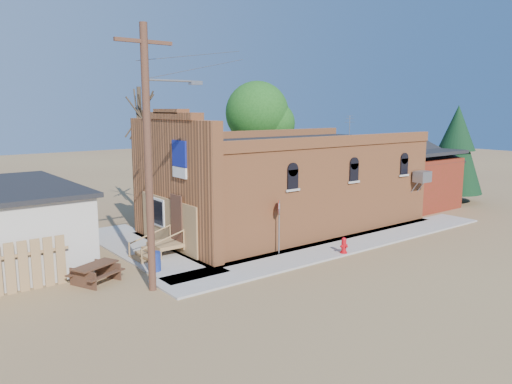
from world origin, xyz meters
TOP-DOWN VIEW (x-y plane):
  - ground at (0.00, 0.00)m, footprint 120.00×120.00m
  - sidewalk_south at (1.50, 0.90)m, footprint 19.00×2.20m
  - sidewalk_west at (-6.30, 6.00)m, footprint 2.60×10.00m
  - brick_bar at (1.64, 5.49)m, footprint 16.40×7.97m
  - red_shed at (11.50, 5.50)m, footprint 5.40×6.40m
  - utility_pole at (-8.14, 1.20)m, footprint 3.12×0.26m
  - tree_bare_near at (-3.00, 13.00)m, footprint 2.80×2.80m
  - tree_leafy at (6.00, 13.50)m, footprint 4.40×4.40m
  - evergreen_tree at (15.50, 4.00)m, footprint 3.60×3.60m
  - fire_hydrant at (0.25, -0.00)m, footprint 0.39×0.36m
  - stop_sign at (-2.00, 1.69)m, footprint 0.46×0.52m
  - trash_barrel at (-7.30, 2.84)m, footprint 0.59×0.59m
  - picnic_table at (-9.50, 3.14)m, footprint 2.00×1.79m

SIDE VIEW (x-z plane):
  - ground at x=0.00m, z-range 0.00..0.00m
  - sidewalk_south at x=1.50m, z-range 0.00..0.08m
  - sidewalk_west at x=-6.30m, z-range 0.00..0.08m
  - fire_hydrant at x=0.25m, z-range 0.08..0.77m
  - picnic_table at x=-9.50m, z-range 0.11..0.79m
  - trash_barrel at x=-7.30m, z-range 0.08..0.82m
  - stop_sign at x=-2.00m, z-range 0.71..3.05m
  - red_shed at x=11.50m, z-range 0.12..4.42m
  - brick_bar at x=1.64m, z-range -0.81..5.49m
  - evergreen_tree at x=15.50m, z-range 0.46..6.96m
  - utility_pole at x=-8.14m, z-range 0.27..9.27m
  - tree_leafy at x=6.00m, z-range 1.86..10.01m
  - tree_bare_near at x=-3.00m, z-range 2.14..9.79m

